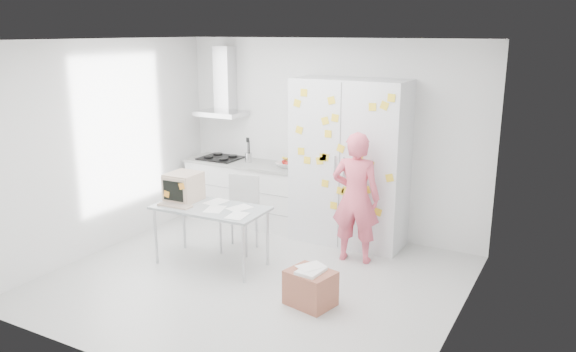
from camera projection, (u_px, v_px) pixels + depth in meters
The scene contains 10 objects.
floor at pixel (255, 281), 6.48m from camera, with size 4.50×4.00×0.02m, color silver.
walls at pixel (285, 154), 6.75m from camera, with size 4.52×4.01×2.70m.
ceiling at pixel (251, 40), 5.80m from camera, with size 4.50×4.00×0.02m, color white.
counter_run at pixel (246, 191), 8.36m from camera, with size 1.84×0.63×1.28m.
range_hood at pixel (224, 89), 8.31m from camera, with size 0.70×0.48×1.01m.
tall_cabinet at pixel (349, 163), 7.42m from camera, with size 1.50×0.68×2.20m.
person at pixel (356, 198), 6.85m from camera, with size 0.60×0.39×1.63m, color #EE5C71.
desk at pixel (193, 196), 6.88m from camera, with size 1.39×0.73×1.09m.
chair at pixel (241, 208), 7.29m from camera, with size 0.51×0.51×0.97m.
cardboard_box at pixel (310, 287), 5.86m from camera, with size 0.54×0.47×0.41m.
Camera 1 is at (3.21, -5.05, 2.80)m, focal length 35.00 mm.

